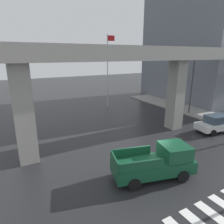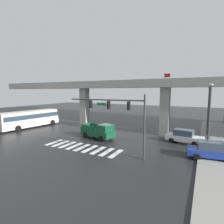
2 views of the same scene
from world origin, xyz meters
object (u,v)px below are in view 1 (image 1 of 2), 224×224
Objects in this scene: sedan_white at (217,123)px; street_lamp_mid_block at (192,79)px; pickup_truck at (157,163)px; flagpole at (108,67)px.

sedan_white is 7.24m from street_lamp_mid_block.
street_lamp_mid_block is at bearing 33.95° from pickup_truck.
pickup_truck is 18.17m from flagpole.
pickup_truck is at bearing -163.33° from sedan_white.
sedan_white is 15.38m from flagpole.
pickup_truck is at bearing -107.44° from flagpole.
street_lamp_mid_block is at bearing 65.76° from sedan_white.
flagpole reaches higher than pickup_truck.
flagpole is (5.25, 16.69, 4.90)m from pickup_truck.
street_lamp_mid_block is 0.71× the size of flagpole.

